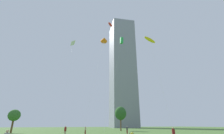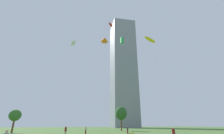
% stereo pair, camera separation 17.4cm
% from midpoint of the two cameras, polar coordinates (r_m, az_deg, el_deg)
% --- Properties ---
extents(person_standing_0, '(0.39, 0.39, 1.74)m').
position_cam_midpoint_polar(person_standing_0, '(42.33, 5.83, -21.79)').
color(person_standing_0, maroon).
rests_on(person_standing_0, ground).
extents(person_standing_2, '(0.40, 0.40, 1.80)m').
position_cam_midpoint_polar(person_standing_2, '(24.24, 21.88, -21.60)').
color(person_standing_2, tan).
rests_on(person_standing_2, ground).
extents(person_standing_3, '(0.42, 0.42, 1.88)m').
position_cam_midpoint_polar(person_standing_3, '(34.15, -16.52, -21.35)').
color(person_standing_3, tan).
rests_on(person_standing_3, ground).
extents(person_standing_4, '(0.38, 0.38, 1.71)m').
position_cam_midpoint_polar(person_standing_4, '(40.26, -9.47, -21.74)').
color(person_standing_4, maroon).
rests_on(person_standing_4, ground).
extents(kite_flying_0, '(3.81, 4.72, 31.94)m').
position_cam_midpoint_polar(kite_flying_0, '(49.42, -0.37, 15.21)').
color(kite_flying_0, silver).
rests_on(kite_flying_0, ground).
extents(kite_flying_1, '(6.97, 3.13, 20.29)m').
position_cam_midpoint_polar(kite_flying_1, '(35.92, 13.94, 9.67)').
color(kite_flying_1, silver).
rests_on(kite_flying_1, ground).
extents(kite_flying_2, '(6.09, 0.94, 27.71)m').
position_cam_midpoint_polar(kite_flying_2, '(49.07, 3.77, 9.67)').
color(kite_flying_2, silver).
rests_on(kite_flying_2, ground).
extents(kite_flying_3, '(7.47, 4.28, 30.92)m').
position_cam_midpoint_polar(kite_flying_3, '(54.24, -2.67, 10.04)').
color(kite_flying_3, silver).
rests_on(kite_flying_3, ground).
extents(kite_flying_4, '(2.17, 12.25, 25.89)m').
position_cam_midpoint_polar(kite_flying_4, '(48.61, -13.99, 8.30)').
color(kite_flying_4, silver).
rests_on(kite_flying_4, ground).
extents(park_tree_0, '(3.07, 3.07, 5.97)m').
position_cam_midpoint_polar(park_tree_0, '(50.85, -31.94, -14.88)').
color(park_tree_0, brown).
rests_on(park_tree_0, ground).
extents(park_tree_2, '(4.23, 4.23, 8.38)m').
position_cam_midpoint_polar(park_tree_2, '(59.49, 3.48, -16.62)').
color(park_tree_2, brown).
rests_on(park_tree_2, ground).
extents(distant_highrise_0, '(20.83, 23.15, 85.74)m').
position_cam_midpoint_polar(distant_highrise_0, '(126.17, 4.12, -1.48)').
color(distant_highrise_0, gray).
rests_on(distant_highrise_0, ground).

